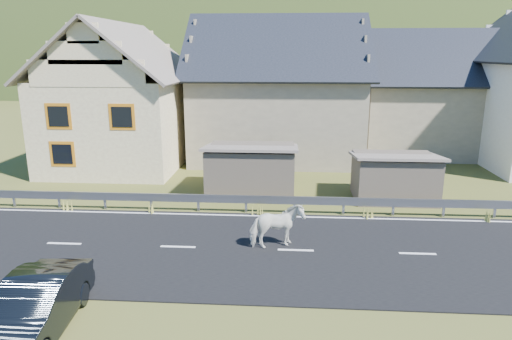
{
  "coord_description": "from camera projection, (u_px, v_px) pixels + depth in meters",
  "views": [
    {
      "loc": [
        -0.37,
        -14.15,
        6.48
      ],
      "look_at": [
        -1.49,
        2.28,
        2.2
      ],
      "focal_mm": 32.0,
      "sensor_mm": 36.0,
      "label": 1
    }
  ],
  "objects": [
    {
      "name": "ground",
      "position": [
        296.0,
        251.0,
        15.27
      ],
      "size": [
        160.0,
        160.0,
        0.0
      ],
      "primitive_type": "plane",
      "color": "#404517",
      "rests_on": "ground"
    },
    {
      "name": "road",
      "position": [
        296.0,
        251.0,
        15.26
      ],
      "size": [
        60.0,
        7.0,
        0.04
      ],
      "primitive_type": "cube",
      "color": "black",
      "rests_on": "ground"
    },
    {
      "name": "lane_markings",
      "position": [
        296.0,
        250.0,
        15.25
      ],
      "size": [
        60.0,
        6.6,
        0.01
      ],
      "primitive_type": "cube",
      "color": "silver",
      "rests_on": "road"
    },
    {
      "name": "guardrail",
      "position": [
        295.0,
        201.0,
        18.68
      ],
      "size": [
        28.1,
        0.09,
        0.75
      ],
      "color": "#93969B",
      "rests_on": "ground"
    },
    {
      "name": "shed_left",
      "position": [
        251.0,
        170.0,
        21.4
      ],
      "size": [
        4.3,
        3.3,
        2.4
      ],
      "primitive_type": "cube",
      "color": "brown",
      "rests_on": "ground"
    },
    {
      "name": "shed_right",
      "position": [
        394.0,
        177.0,
        20.51
      ],
      "size": [
        3.8,
        2.9,
        2.2
      ],
      "primitive_type": "cube",
      "color": "brown",
      "rests_on": "ground"
    },
    {
      "name": "house_cream",
      "position": [
        121.0,
        90.0,
        26.42
      ],
      "size": [
        7.8,
        9.8,
        8.3
      ],
      "color": "#F9EBB7",
      "rests_on": "ground"
    },
    {
      "name": "house_stone_a",
      "position": [
        278.0,
        82.0,
        28.65
      ],
      "size": [
        10.8,
        9.8,
        8.9
      ],
      "color": "gray",
      "rests_on": "ground"
    },
    {
      "name": "house_stone_b",
      "position": [
        430.0,
        87.0,
        30.02
      ],
      "size": [
        9.8,
        8.8,
        8.1
      ],
      "color": "gray",
      "rests_on": "ground"
    },
    {
      "name": "mountain",
      "position": [
        300.0,
        116.0,
        193.78
      ],
      "size": [
        440.0,
        280.0,
        260.0
      ],
      "primitive_type": "ellipsoid",
      "color": "#273612",
      "rests_on": "ground"
    },
    {
      "name": "conifer_patch",
      "position": [
        86.0,
        54.0,
        123.61
      ],
      "size": [
        76.0,
        50.0,
        28.0
      ],
      "primitive_type": "ellipsoid",
      "color": "black",
      "rests_on": "ground"
    },
    {
      "name": "horse",
      "position": [
        277.0,
        226.0,
        15.32
      ],
      "size": [
        1.37,
        1.96,
        1.51
      ],
      "primitive_type": "imported",
      "rotation": [
        0.0,
        0.0,
        1.91
      ],
      "color": "silver",
      "rests_on": "road"
    },
    {
      "name": "car",
      "position": [
        34.0,
        308.0,
        10.63
      ],
      "size": [
        1.81,
        4.27,
        1.37
      ],
      "primitive_type": "imported",
      "rotation": [
        0.0,
        0.0,
        0.09
      ],
      "color": "black",
      "rests_on": "ground"
    }
  ]
}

